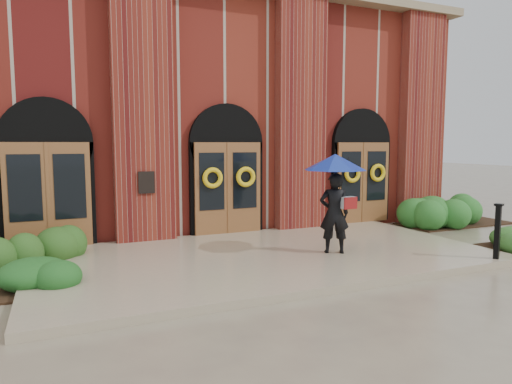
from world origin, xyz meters
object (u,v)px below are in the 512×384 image
hedge_wall_left (12,252)px  hedge_wall_right (456,211)px  metal_post (498,230)px  man_with_umbrella (335,184)px

hedge_wall_left → hedge_wall_right: size_ratio=0.88×
metal_post → hedge_wall_left: 10.20m
metal_post → hedge_wall_left: (-9.50, 3.69, -0.39)m
hedge_wall_left → metal_post: bearing=-21.2°
hedge_wall_right → man_with_umbrella: bearing=-159.7°
man_with_umbrella → hedge_wall_left: man_with_umbrella is taller
metal_post → hedge_wall_left: bearing=158.8°
metal_post → hedge_wall_left: size_ratio=0.40×
man_with_umbrella → hedge_wall_right: man_with_umbrella is taller
man_with_umbrella → hedge_wall_left: bearing=9.4°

